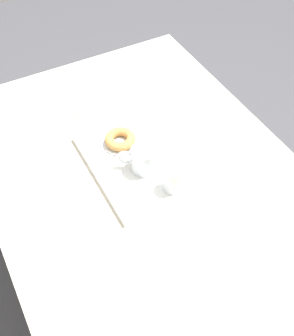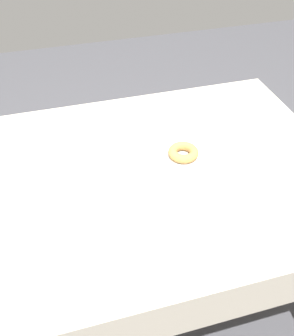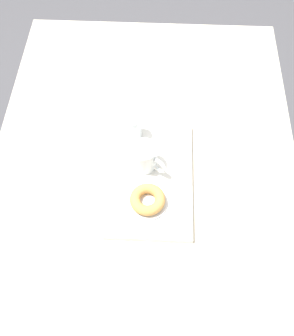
% 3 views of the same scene
% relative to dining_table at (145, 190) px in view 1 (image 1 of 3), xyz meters
% --- Properties ---
extents(ground_plane, '(6.00, 6.00, 0.00)m').
position_rel_dining_table_xyz_m(ground_plane, '(0.00, 0.00, -0.69)').
color(ground_plane, '#47474C').
extents(dining_table, '(1.48, 1.06, 0.78)m').
position_rel_dining_table_xyz_m(dining_table, '(0.00, 0.00, 0.00)').
color(dining_table, beige).
rests_on(dining_table, ground).
extents(serving_tray, '(0.44, 0.28, 0.02)m').
position_rel_dining_table_xyz_m(serving_tray, '(-0.06, -0.02, 0.10)').
color(serving_tray, white).
rests_on(serving_tray, dining_table).
extents(tea_mug_left, '(0.10, 0.12, 0.09)m').
position_rel_dining_table_xyz_m(tea_mug_left, '(-0.01, -0.00, 0.15)').
color(tea_mug_left, white).
rests_on(tea_mug_left, serving_tray).
extents(water_glass_near, '(0.06, 0.06, 0.09)m').
position_rel_dining_table_xyz_m(water_glass_near, '(0.11, 0.04, 0.15)').
color(water_glass_near, white).
rests_on(water_glass_near, serving_tray).
extents(donut_plate_left, '(0.13, 0.13, 0.01)m').
position_rel_dining_table_xyz_m(donut_plate_left, '(-0.16, -0.02, 0.11)').
color(donut_plate_left, silver).
rests_on(donut_plate_left, serving_tray).
extents(sugar_donut_left, '(0.11, 0.11, 0.03)m').
position_rel_dining_table_xyz_m(sugar_donut_left, '(-0.16, -0.02, 0.13)').
color(sugar_donut_left, tan).
rests_on(sugar_donut_left, donut_plate_left).
extents(paper_napkin, '(0.13, 0.11, 0.01)m').
position_rel_dining_table_xyz_m(paper_napkin, '(-0.40, -0.03, 0.09)').
color(paper_napkin, white).
rests_on(paper_napkin, dining_table).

